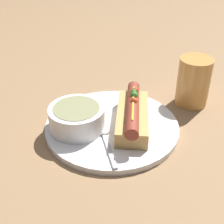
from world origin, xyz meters
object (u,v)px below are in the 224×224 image
(soup_bowl, at_px, (77,117))
(spoon, at_px, (104,133))
(drinking_glass, at_px, (193,82))
(hot_dog, at_px, (132,115))

(soup_bowl, relative_size, spoon, 0.97)
(soup_bowl, relative_size, drinking_glass, 1.00)
(hot_dog, bearing_deg, soup_bowl, 100.34)
(hot_dog, relative_size, spoon, 1.51)
(hot_dog, distance_m, drinking_glass, 0.18)
(soup_bowl, bearing_deg, spoon, -85.59)
(hot_dog, distance_m, soup_bowl, 0.12)
(hot_dog, height_order, drinking_glass, drinking_glass)
(hot_dog, relative_size, soup_bowl, 1.55)
(hot_dog, relative_size, drinking_glass, 1.55)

